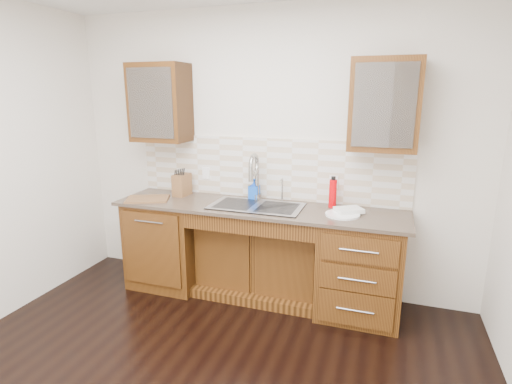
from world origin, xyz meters
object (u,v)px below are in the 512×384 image
(plate, at_px, (342,214))
(knife_block, at_px, (182,185))
(cutting_board, at_px, (148,199))
(soap_bottle, at_px, (254,189))
(water_bottle, at_px, (333,194))

(plate, height_order, knife_block, knife_block)
(plate, distance_m, cutting_board, 1.86)
(soap_bottle, distance_m, knife_block, 0.75)
(water_bottle, distance_m, plate, 0.28)
(soap_bottle, distance_m, cutting_board, 1.04)
(water_bottle, relative_size, cutting_board, 0.65)
(water_bottle, distance_m, knife_block, 1.51)
(plate, bearing_deg, soap_bottle, 163.81)
(cutting_board, bearing_deg, water_bottle, 10.23)
(soap_bottle, relative_size, plate, 0.70)
(knife_block, bearing_deg, cutting_board, -128.38)
(plate, bearing_deg, knife_block, 173.78)
(water_bottle, bearing_deg, soap_bottle, 177.72)
(water_bottle, height_order, knife_block, water_bottle)
(soap_bottle, xyz_separation_m, cutting_board, (-0.98, -0.34, -0.09))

